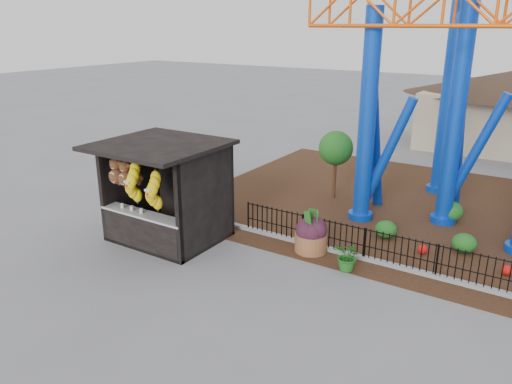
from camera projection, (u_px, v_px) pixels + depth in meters
The scene contains 9 objects.
ground at pixel (224, 277), 13.41m from camera, with size 120.00×120.00×0.00m, color slate.
mulch_bed at pixel (448, 215), 17.72m from camera, with size 18.00×12.00×0.02m, color #331E11.
curb at pixel (405, 269), 13.73m from camera, with size 18.00×0.18×0.12m, color gray.
prize_booth at pixel (161, 194), 15.19m from camera, with size 3.50×3.40×3.12m.
picket_fence at pixel (441, 262), 13.12m from camera, with size 12.20×0.06×1.00m, color black, non-canonical shape.
terracotta_planter at pixel (311, 242), 14.83m from camera, with size 0.96×0.96×0.58m, color #935A35.
planter_foliage at pixel (312, 223), 14.64m from camera, with size 0.70×0.70×0.64m, color #331421.
potted_plant at pixel (348, 256), 13.62m from camera, with size 0.77×0.67×0.86m, color #2A5719.
landscaping at pixel (476, 234), 15.35m from camera, with size 7.57×4.49×0.70m.
Camera 1 is at (7.22, -9.59, 6.47)m, focal length 35.00 mm.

